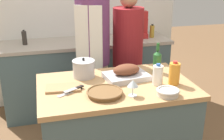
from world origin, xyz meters
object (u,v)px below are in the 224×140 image
at_px(juice_jug, 174,74).
at_px(person_cook_aproned, 93,50).
at_px(wicker_basket, 105,93).
at_px(cutting_board, 63,88).
at_px(stock_pot, 84,69).
at_px(condiment_bottle_tall, 152,31).
at_px(wine_glass_left, 133,84).
at_px(roasting_pan, 126,73).
at_px(condiment_bottle_extra, 142,28).
at_px(milk_jug, 158,75).
at_px(mixing_bowl, 168,92).
at_px(condiment_bottle_short, 24,38).
at_px(knife_chef, 71,92).
at_px(stand_mixer, 140,27).
at_px(person_cook_guest, 128,56).
at_px(knife_paring, 75,89).
at_px(wine_bottle_green, 157,61).

relative_size(juice_jug, person_cook_aproned, 0.11).
bearing_deg(wicker_basket, cutting_board, 146.09).
relative_size(stock_pot, condiment_bottle_tall, 1.09).
bearing_deg(wine_glass_left, roasting_pan, 80.84).
bearing_deg(cutting_board, condiment_bottle_extra, 51.27).
distance_m(juice_jug, milk_jug, 0.13).
bearing_deg(juice_jug, wicker_basket, -173.74).
bearing_deg(person_cook_aproned, mixing_bowl, -46.16).
distance_m(wine_glass_left, condiment_bottle_short, 1.85).
distance_m(knife_chef, condiment_bottle_extra, 1.96).
distance_m(milk_jug, condiment_bottle_short, 1.86).
relative_size(roasting_pan, wicker_basket, 1.43).
xyz_separation_m(stand_mixer, person_cook_aproned, (-0.76, -0.66, -0.07)).
height_order(milk_jug, person_cook_aproned, person_cook_aproned).
bearing_deg(milk_jug, roasting_pan, 139.65).
distance_m(stock_pot, person_cook_guest, 0.82).
bearing_deg(juice_jug, wine_glass_left, -162.33).
xyz_separation_m(knife_paring, person_cook_aproned, (0.30, 0.79, 0.06)).
relative_size(juice_jug, knife_chef, 0.93).
bearing_deg(wine_bottle_green, condiment_bottle_tall, 69.75).
height_order(wine_glass_left, knife_paring, wine_glass_left).
bearing_deg(person_cook_aproned, stand_mixer, 65.81).
xyz_separation_m(juice_jug, stand_mixer, (0.26, 1.51, 0.06)).
height_order(wine_bottle_green, knife_paring, wine_bottle_green).
xyz_separation_m(milk_jug, knife_chef, (-0.69, 0.02, -0.08)).
bearing_deg(roasting_pan, stand_mixer, 65.40).
bearing_deg(cutting_board, wicker_basket, -33.91).
relative_size(mixing_bowl, knife_paring, 1.02).
xyz_separation_m(stand_mixer, person_cook_guest, (-0.36, -0.59, -0.19)).
xyz_separation_m(knife_paring, person_cook_guest, (0.69, 0.85, -0.06)).
relative_size(milk_jug, wine_bottle_green, 0.65).
distance_m(wicker_basket, knife_chef, 0.26).
bearing_deg(condiment_bottle_extra, stand_mixer, -119.75).
height_order(roasting_pan, knife_chef, roasting_pan).
xyz_separation_m(mixing_bowl, stand_mixer, (0.40, 1.69, 0.12)).
distance_m(stock_pot, milk_jug, 0.63).
height_order(stand_mixer, person_cook_guest, person_cook_guest).
xyz_separation_m(roasting_pan, person_cook_guest, (0.24, 0.71, -0.09)).
relative_size(stock_pot, stand_mixer, 0.55).
relative_size(juice_jug, condiment_bottle_tall, 1.11).
bearing_deg(stock_pot, condiment_bottle_tall, 46.50).
bearing_deg(milk_jug, wine_bottle_green, 68.21).
bearing_deg(condiment_bottle_extra, roasting_pan, -115.07).
bearing_deg(condiment_bottle_extra, cutting_board, -128.73).
bearing_deg(stock_pot, wicker_basket, -77.52).
bearing_deg(stand_mixer, milk_jug, -104.75).
distance_m(condiment_bottle_extra, person_cook_aproned, 1.14).
height_order(roasting_pan, wine_glass_left, roasting_pan).
relative_size(wine_bottle_green, wine_glass_left, 2.14).
height_order(condiment_bottle_tall, condiment_bottle_short, condiment_bottle_short).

